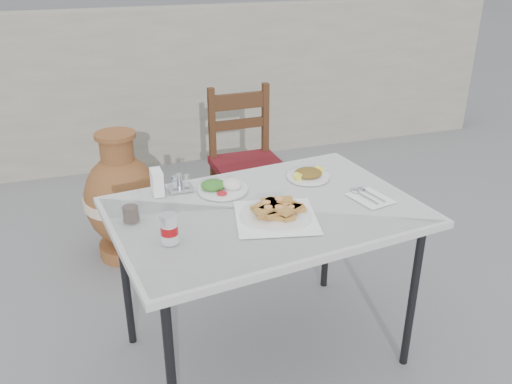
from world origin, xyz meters
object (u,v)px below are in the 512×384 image
object	(u,v)px
cola_glass	(130,211)
napkin_holder	(157,182)
terracotta_urn	(123,200)
pide_plate	(276,211)
salad_rice_plate	(222,186)
chair	(246,162)
condiment_caddy	(180,184)
soda_can	(169,229)
cafe_table	(266,219)
salad_chopped_plate	(308,174)

from	to	relation	value
cola_glass	napkin_holder	distance (m)	0.24
cola_glass	terracotta_urn	xyz separation A→B (m)	(0.03, 0.98, -0.41)
pide_plate	salad_rice_plate	world-z (taller)	pide_plate
pide_plate	chair	xyz separation A→B (m)	(0.25, 1.17, -0.28)
napkin_holder	condiment_caddy	distance (m)	0.10
salad_rice_plate	chair	world-z (taller)	chair
napkin_holder	soda_can	bearing A→B (deg)	-94.16
cafe_table	condiment_caddy	size ratio (longest dim) A/B	12.79
pide_plate	salad_rice_plate	size ratio (longest dim) A/B	1.71
salad_chopped_plate	chair	size ratio (longest dim) A/B	0.21
cafe_table	salad_chopped_plate	xyz separation A→B (m)	(0.27, 0.22, 0.07)
pide_plate	cola_glass	distance (m)	0.54
cafe_table	salad_rice_plate	distance (m)	0.25
chair	terracotta_urn	xyz separation A→B (m)	(-0.74, -0.05, -0.12)
salad_rice_plate	terracotta_urn	distance (m)	0.98
terracotta_urn	pide_plate	bearing A→B (deg)	-66.51
cola_glass	chair	size ratio (longest dim) A/B	0.11
napkin_holder	cola_glass	bearing A→B (deg)	-123.62
salad_rice_plate	chair	bearing A→B (deg)	66.58
chair	terracotta_urn	world-z (taller)	chair
cafe_table	salad_rice_plate	size ratio (longest dim) A/B	6.05
condiment_caddy	chair	xyz separation A→B (m)	(0.54, 0.81, -0.28)
napkin_holder	terracotta_urn	xyz separation A→B (m)	(-0.10, 0.77, -0.42)
condiment_caddy	pide_plate	bearing A→B (deg)	-51.09
salad_rice_plate	chair	distance (m)	1.00
salad_chopped_plate	soda_can	distance (m)	0.77
cafe_table	pide_plate	distance (m)	0.12
condiment_caddy	terracotta_urn	bearing A→B (deg)	104.51
chair	cafe_table	bearing A→B (deg)	-105.09
cafe_table	pide_plate	xyz separation A→B (m)	(0.01, -0.09, 0.08)
salad_rice_plate	cola_glass	world-z (taller)	cola_glass
salad_rice_plate	chair	size ratio (longest dim) A/B	0.23
cafe_table	chair	xyz separation A→B (m)	(0.26, 1.09, -0.20)
salad_rice_plate	chair	xyz separation A→B (m)	(0.38, 0.88, -0.27)
chair	soda_can	bearing A→B (deg)	-119.79
soda_can	chair	distance (m)	1.43
salad_chopped_plate	soda_can	size ratio (longest dim) A/B	1.74
soda_can	chair	size ratio (longest dim) A/B	0.12
cola_glass	chair	bearing A→B (deg)	53.18
salad_rice_plate	soda_can	world-z (taller)	soda_can
soda_can	salad_chopped_plate	bearing A→B (deg)	28.49
cola_glass	soda_can	bearing A→B (deg)	-62.08
napkin_holder	condiment_caddy	size ratio (longest dim) A/B	1.04
pide_plate	napkin_holder	bearing A→B (deg)	137.77
pide_plate	soda_can	size ratio (longest dim) A/B	3.33
cafe_table	soda_can	distance (m)	0.44
salad_rice_plate	napkin_holder	bearing A→B (deg)	168.00
salad_rice_plate	cola_glass	bearing A→B (deg)	-159.00
salad_rice_plate	salad_chopped_plate	size ratio (longest dim) A/B	1.11
cola_glass	chair	distance (m)	1.32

